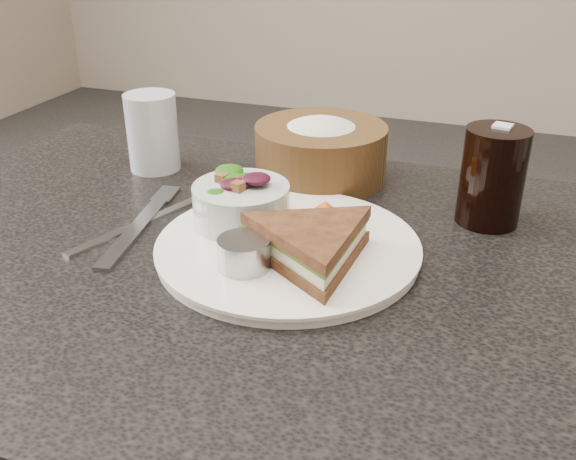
% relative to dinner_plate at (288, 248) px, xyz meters
% --- Properties ---
extents(dinner_plate, '(0.30, 0.30, 0.01)m').
position_rel_dinner_plate_xyz_m(dinner_plate, '(0.00, 0.00, 0.00)').
color(dinner_plate, white).
rests_on(dinner_plate, dining_table).
extents(sandwich, '(0.24, 0.24, 0.05)m').
position_rel_dinner_plate_xyz_m(sandwich, '(0.04, -0.04, 0.03)').
color(sandwich, brown).
rests_on(sandwich, dinner_plate).
extents(salad_bowl, '(0.16, 0.16, 0.07)m').
position_rel_dinner_plate_xyz_m(salad_bowl, '(-0.07, 0.03, 0.04)').
color(salad_bowl, '#B7C8BF').
rests_on(salad_bowl, dinner_plate).
extents(dressing_ramekin, '(0.07, 0.07, 0.03)m').
position_rel_dinner_plate_xyz_m(dressing_ramekin, '(-0.03, -0.07, 0.02)').
color(dressing_ramekin, '#999A9D').
rests_on(dressing_ramekin, dinner_plate).
extents(orange_wedge, '(0.08, 0.08, 0.03)m').
position_rel_dinner_plate_xyz_m(orange_wedge, '(0.02, 0.07, 0.02)').
color(orange_wedge, '#F05B12').
rests_on(orange_wedge, dinner_plate).
extents(fork, '(0.05, 0.21, 0.01)m').
position_rel_dinner_plate_xyz_m(fork, '(-0.20, -0.01, -0.00)').
color(fork, gray).
rests_on(fork, dining_table).
extents(knife, '(0.08, 0.19, 0.00)m').
position_rel_dinner_plate_xyz_m(knife, '(-0.20, -0.00, -0.00)').
color(knife, '#979799').
rests_on(knife, dining_table).
extents(bread_basket, '(0.24, 0.24, 0.11)m').
position_rel_dinner_plate_xyz_m(bread_basket, '(-0.03, 0.23, 0.05)').
color(bread_basket, '#543C1D').
rests_on(bread_basket, dining_table).
extents(cola_glass, '(0.10, 0.10, 0.13)m').
position_rel_dinner_plate_xyz_m(cola_glass, '(0.21, 0.16, 0.06)').
color(cola_glass, black).
rests_on(cola_glass, dining_table).
extents(water_glass, '(0.10, 0.10, 0.12)m').
position_rel_dinner_plate_xyz_m(water_glass, '(-0.28, 0.19, 0.05)').
color(water_glass, silver).
rests_on(water_glass, dining_table).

